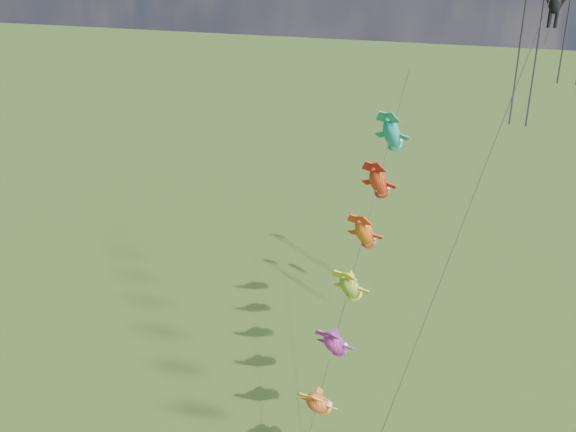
% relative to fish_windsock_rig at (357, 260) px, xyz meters
% --- Properties ---
extents(fish_windsock_rig, '(1.59, 15.93, 16.55)m').
position_rel_fish_windsock_rig_xyz_m(fish_windsock_rig, '(0.00, 0.00, 0.00)').
color(fish_windsock_rig, brown).
rests_on(fish_windsock_rig, ground).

